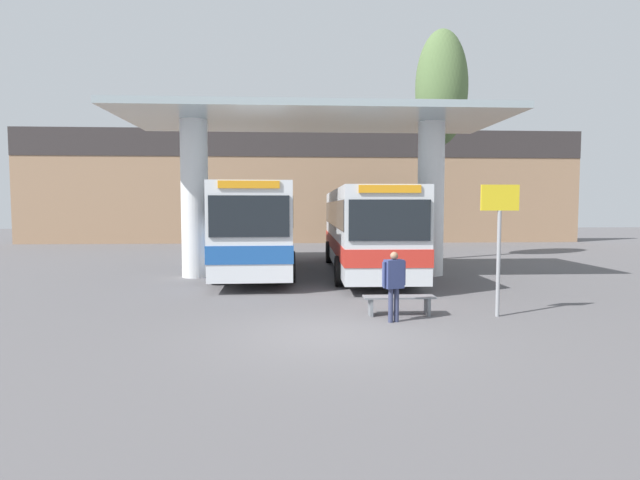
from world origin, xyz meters
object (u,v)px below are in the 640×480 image
transit_bus_center_bay (365,227)px  poplar_tree_behind_left (441,90)px  waiting_bench_near_pillar (399,301)px  pedestrian_waiting (394,279)px  transit_bus_left_bay (257,224)px  info_sign_platform (499,223)px  parked_car_street (368,230)px

transit_bus_center_bay → poplar_tree_behind_left: 9.00m
waiting_bench_near_pillar → pedestrian_waiting: size_ratio=1.08×
transit_bus_left_bay → poplar_tree_behind_left: 11.34m
transit_bus_left_bay → poplar_tree_behind_left: size_ratio=1.10×
transit_bus_center_bay → info_sign_platform: transit_bus_center_bay is taller
transit_bus_center_bay → pedestrian_waiting: 8.76m
waiting_bench_near_pillar → pedestrian_waiting: 0.98m
waiting_bench_near_pillar → info_sign_platform: size_ratio=0.55×
transit_bus_left_bay → parked_car_street: bearing=-121.9°
info_sign_platform → parked_car_street: (-0.01, 19.89, -1.12)m
transit_bus_left_bay → transit_bus_center_bay: bearing=166.6°
transit_bus_left_bay → info_sign_platform: 11.08m
transit_bus_center_bay → waiting_bench_near_pillar: (-0.33, -8.00, -1.45)m
pedestrian_waiting → poplar_tree_behind_left: poplar_tree_behind_left is taller
transit_bus_left_bay → pedestrian_waiting: 10.31m
waiting_bench_near_pillar → info_sign_platform: 2.96m
poplar_tree_behind_left → transit_bus_left_bay: bearing=-157.2°
waiting_bench_near_pillar → poplar_tree_behind_left: (4.69, 12.53, 7.89)m
poplar_tree_behind_left → parked_car_street: 10.37m
poplar_tree_behind_left → transit_bus_center_bay: bearing=-134.0°
transit_bus_left_bay → poplar_tree_behind_left: (8.66, 3.64, 6.35)m
waiting_bench_near_pillar → pedestrian_waiting: (-0.28, -0.70, 0.62)m
transit_bus_center_bay → poplar_tree_behind_left: poplar_tree_behind_left is taller
info_sign_platform → pedestrian_waiting: 2.88m
info_sign_platform → parked_car_street: 19.93m
transit_bus_left_bay → transit_bus_center_bay: size_ratio=1.04×
pedestrian_waiting → waiting_bench_near_pillar: bearing=50.9°
transit_bus_left_bay → parked_car_street: (6.24, 10.75, -0.80)m
poplar_tree_behind_left → parked_car_street: size_ratio=2.56×
transit_bus_center_bay → parked_car_street: transit_bus_center_bay is taller
pedestrian_waiting → poplar_tree_behind_left: bearing=52.0°
transit_bus_center_bay → parked_car_street: (1.95, 11.63, -0.72)m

